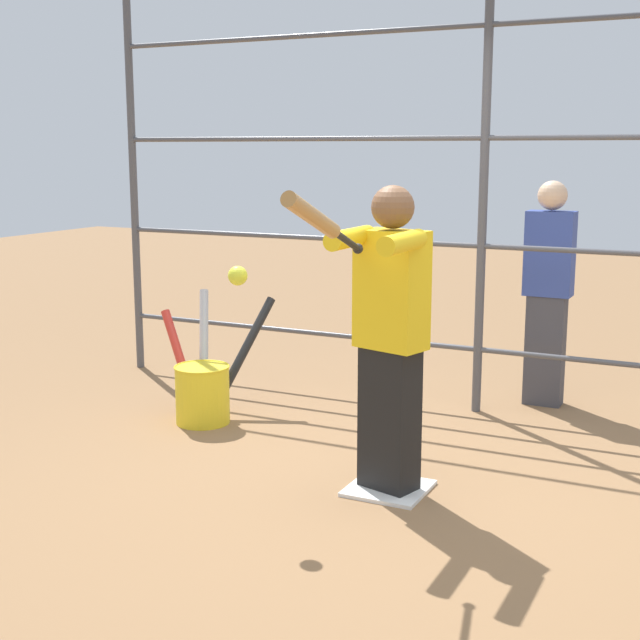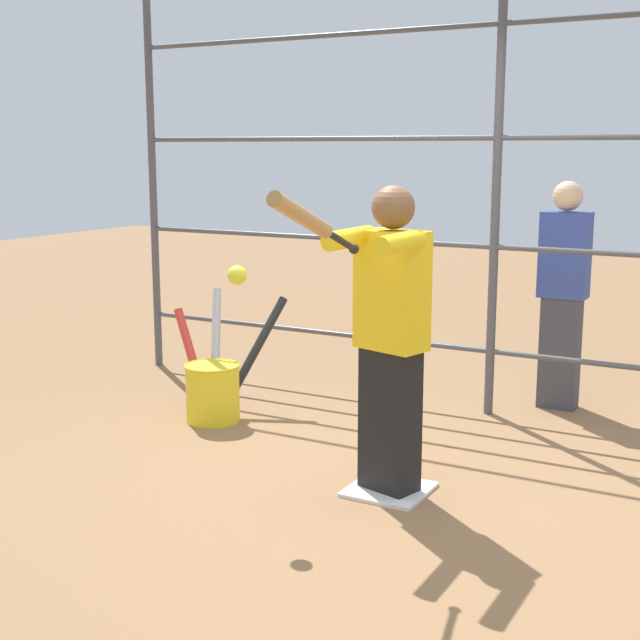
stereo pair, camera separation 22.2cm
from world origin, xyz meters
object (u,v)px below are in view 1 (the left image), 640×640
bystander_behind_fence (548,290)px  bat_bucket (204,388)px  baseball_bat_swinging (319,221)px  softball_in_flight (238,276)px  batter (390,331)px

bystander_behind_fence → bat_bucket: bearing=36.0°
baseball_bat_swinging → softball_in_flight: size_ratio=8.26×
batter → baseball_bat_swinging: 1.07m
batter → baseball_bat_swinging: (-0.03, 0.87, 0.62)m
baseball_bat_swinging → bystander_behind_fence: (-0.34, -2.86, -0.67)m
baseball_bat_swinging → bat_bucket: bearing=-43.3°
batter → bat_bucket: (1.54, -0.61, -0.63)m
bat_bucket → softball_in_flight: bearing=131.2°
batter → softball_in_flight: 0.82m
bat_bucket → bystander_behind_fence: bearing=-144.0°
baseball_bat_swinging → softball_in_flight: bearing=-33.5°
batter → bat_bucket: 1.77m
batter → softball_in_flight: batter is taller
batter → bystander_behind_fence: bearing=-100.5°
baseball_bat_swinging → softball_in_flight: baseball_bat_swinging is taller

